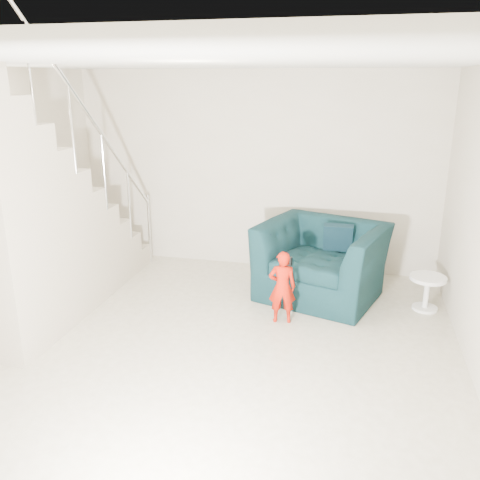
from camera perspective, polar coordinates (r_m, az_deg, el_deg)
name	(u,v)px	position (r m, az deg, el deg)	size (l,w,h in m)	color
floor	(196,361)	(4.99, -4.94, -13.34)	(5.50, 5.50, 0.00)	tan
ceiling	(187,61)	(4.29, -5.93, 19.36)	(5.50, 5.50, 0.00)	silver
back_wall	(255,172)	(7.05, 1.69, 7.67)	(5.00, 5.00, 0.00)	#B2A690
armchair	(322,261)	(6.26, 9.15, -2.32)	(1.40, 1.22, 0.91)	black
toddler	(282,287)	(5.55, 4.76, -5.29)	(0.30, 0.20, 0.82)	#8C0404
side_table	(427,287)	(6.25, 20.26, -5.01)	(0.41, 0.41, 0.41)	white
staircase	(34,235)	(5.94, -22.16, 0.48)	(1.02, 3.03, 3.62)	#ADA089
cushion	(338,237)	(6.39, 10.95, 0.29)	(0.36, 0.10, 0.34)	black
throw	(272,249)	(6.25, 3.58, -1.03)	(0.05, 0.47, 0.52)	black
phone	(291,262)	(5.43, 5.72, -2.45)	(0.02, 0.05, 0.10)	black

